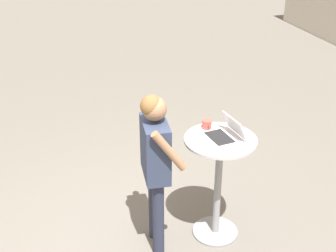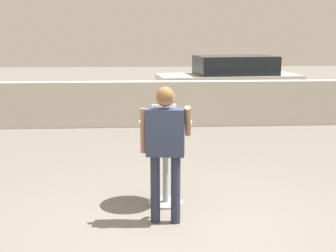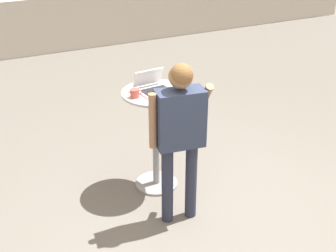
% 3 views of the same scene
% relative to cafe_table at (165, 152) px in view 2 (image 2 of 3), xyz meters
% --- Properties ---
extents(ground_plane, '(50.00, 50.00, 0.00)m').
position_rel_cafe_table_xyz_m(ground_plane, '(0.09, -0.89, -0.69)').
color(ground_plane, slate).
extents(pavement_kerb, '(14.11, 0.35, 1.06)m').
position_rel_cafe_table_xyz_m(pavement_kerb, '(0.09, 5.10, -0.17)').
color(pavement_kerb, beige).
rests_on(pavement_kerb, ground_plane).
extents(cafe_table, '(0.67, 0.67, 1.09)m').
position_rel_cafe_table_xyz_m(cafe_table, '(0.00, 0.00, 0.00)').
color(cafe_table, gray).
rests_on(cafe_table, ground_plane).
extents(laptop, '(0.34, 0.34, 0.20)m').
position_rel_cafe_table_xyz_m(laptop, '(-0.01, 0.04, 0.44)').
color(laptop, silver).
rests_on(laptop, cafe_table).
extents(coffee_mug, '(0.12, 0.09, 0.08)m').
position_rel_cafe_table_xyz_m(coffee_mug, '(-0.23, -0.04, 0.44)').
color(coffee_mug, '#C14C42').
rests_on(coffee_mug, cafe_table).
extents(standing_person, '(0.59, 0.33, 1.60)m').
position_rel_cafe_table_xyz_m(standing_person, '(-0.04, -0.61, 0.32)').
color(standing_person, '#282D42').
rests_on(standing_person, ground_plane).
extents(parked_car_near_street, '(4.22, 2.11, 1.50)m').
position_rel_cafe_table_xyz_m(parked_car_near_street, '(2.32, 7.78, 0.07)').
color(parked_car_near_street, silver).
rests_on(parked_car_near_street, ground_plane).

